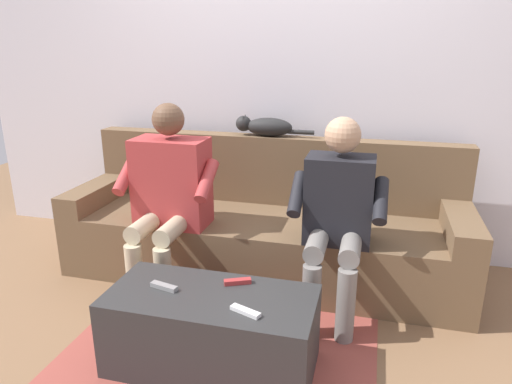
# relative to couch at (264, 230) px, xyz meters

# --- Properties ---
(ground_plane) EXTENTS (8.00, 8.00, 0.00)m
(ground_plane) POSITION_rel_couch_xyz_m (0.00, 0.73, -0.29)
(ground_plane) COLOR #846042
(back_wall) EXTENTS (4.90, 0.06, 2.75)m
(back_wall) POSITION_rel_couch_xyz_m (0.00, -0.49, 1.08)
(back_wall) COLOR silver
(back_wall) RESTS_ON ground
(couch) EXTENTS (2.61, 0.78, 0.89)m
(couch) POSITION_rel_couch_xyz_m (0.00, 0.00, 0.00)
(couch) COLOR brown
(couch) RESTS_ON ground
(coffee_table) EXTENTS (0.98, 0.46, 0.39)m
(coffee_table) POSITION_rel_couch_xyz_m (0.00, 1.05, -0.10)
(coffee_table) COLOR #2D2D2D
(coffee_table) RESTS_ON ground
(person_left_seated) EXTENTS (0.53, 0.53, 1.13)m
(person_left_seated) POSITION_rel_couch_xyz_m (-0.51, 0.38, 0.34)
(person_left_seated) COLOR black
(person_left_seated) RESTS_ON ground
(person_right_seated) EXTENTS (0.60, 0.55, 1.17)m
(person_right_seated) POSITION_rel_couch_xyz_m (0.51, 0.37, 0.36)
(person_right_seated) COLOR #B23838
(person_right_seated) RESTS_ON ground
(cat_on_backrest) EXTENTS (0.55, 0.14, 0.14)m
(cat_on_backrest) POSITION_rel_couch_xyz_m (0.06, -0.26, 0.66)
(cat_on_backrest) COLOR black
(cat_on_backrest) RESTS_ON couch
(remote_red) EXTENTS (0.13, 0.09, 0.02)m
(remote_red) POSITION_rel_couch_xyz_m (-0.09, 0.92, 0.11)
(remote_red) COLOR #B73333
(remote_red) RESTS_ON coffee_table
(remote_white) EXTENTS (0.15, 0.08, 0.02)m
(remote_white) POSITION_rel_couch_xyz_m (-0.20, 1.16, 0.11)
(remote_white) COLOR white
(remote_white) RESTS_ON coffee_table
(remote_gray) EXTENTS (0.14, 0.07, 0.02)m
(remote_gray) POSITION_rel_couch_xyz_m (0.23, 1.05, 0.11)
(remote_gray) COLOR gray
(remote_gray) RESTS_ON coffee_table
(floor_rug) EXTENTS (1.56, 1.52, 0.01)m
(floor_rug) POSITION_rel_couch_xyz_m (0.00, 0.94, -0.29)
(floor_rug) COLOR #9E473D
(floor_rug) RESTS_ON ground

